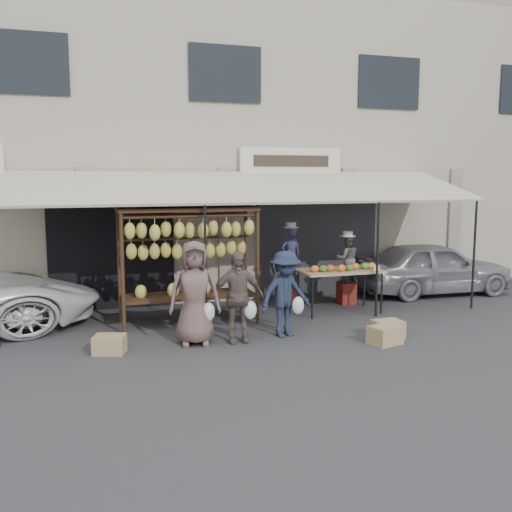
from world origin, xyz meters
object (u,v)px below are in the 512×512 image
at_px(customer_mid, 237,297).
at_px(customer_right, 285,294).
at_px(customer_left, 195,293).
at_px(vendor_right, 347,259).
at_px(crate_near_b, 388,329).
at_px(crate_far, 110,344).
at_px(produce_table, 341,271).
at_px(vendor_left, 291,256).
at_px(crate_near_a, 385,335).
at_px(sedan, 433,268).
at_px(banana_rack, 189,243).

distance_m(customer_mid, customer_right, 0.90).
bearing_deg(customer_left, customer_mid, 2.49).
bearing_deg(customer_left, vendor_right, 37.17).
bearing_deg(crate_near_b, customer_right, 159.79).
bearing_deg(crate_far, produce_table, 16.54).
bearing_deg(customer_mid, customer_right, 8.08).
height_order(vendor_left, customer_mid, vendor_left).
relative_size(crate_near_a, sedan, 0.14).
xyz_separation_m(vendor_right, crate_near_a, (-0.77, -2.99, -0.86)).
height_order(banana_rack, produce_table, banana_rack).
distance_m(crate_near_a, crate_far, 4.54).
relative_size(crate_near_a, crate_far, 1.06).
xyz_separation_m(customer_left, customer_right, (1.60, -0.01, -0.11)).
distance_m(customer_mid, crate_far, 2.21).
height_order(crate_far, sedan, sedan).
xyz_separation_m(banana_rack, produce_table, (3.16, 0.00, -0.70)).
relative_size(customer_mid, crate_near_a, 3.05).
bearing_deg(customer_right, customer_left, 166.46).
bearing_deg(banana_rack, crate_far, -138.19).
distance_m(vendor_right, crate_far, 5.70).
bearing_deg(crate_near_b, customer_mid, 168.02).
bearing_deg(vendor_left, crate_near_a, 90.73).
height_order(crate_near_a, crate_near_b, crate_near_a).
bearing_deg(vendor_right, banana_rack, 20.49).
bearing_deg(sedan, banana_rack, 102.36).
relative_size(customer_left, crate_near_a, 3.42).
distance_m(produce_table, sedan, 3.16).
bearing_deg(banana_rack, customer_left, -96.84).
xyz_separation_m(vendor_right, crate_near_b, (-0.52, -2.66, -0.86)).
xyz_separation_m(produce_table, crate_near_a, (-0.27, -2.28, -0.72)).
xyz_separation_m(vendor_left, vendor_right, (1.25, -0.19, -0.08)).
bearing_deg(banana_rack, crate_near_a, -38.19).
distance_m(customer_left, crate_far, 1.59).
height_order(customer_left, sedan, customer_left).
xyz_separation_m(banana_rack, crate_near_a, (2.89, -2.27, -1.42)).
relative_size(customer_mid, crate_far, 3.23).
xyz_separation_m(crate_far, sedan, (7.69, 2.48, 0.49)).
relative_size(customer_left, customer_mid, 1.12).
xyz_separation_m(customer_right, crate_near_b, (1.69, -0.62, -0.61)).
bearing_deg(crate_near_b, customer_left, 169.14).
xyz_separation_m(vendor_left, customer_mid, (-1.85, -2.30, -0.31)).
bearing_deg(sedan, crate_near_b, 137.62).
bearing_deg(crate_near_a, vendor_left, 98.63).
height_order(banana_rack, crate_near_b, banana_rack).
distance_m(crate_near_b, sedan, 4.27).
distance_m(customer_right, crate_near_b, 1.90).
xyz_separation_m(produce_table, customer_mid, (-2.61, -1.39, -0.09)).
xyz_separation_m(vendor_left, sedan, (3.72, 0.16, -0.45)).
distance_m(vendor_right, sedan, 2.52).
bearing_deg(crate_far, crate_near_a, -11.08).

